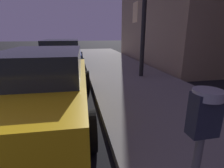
{
  "coord_description": "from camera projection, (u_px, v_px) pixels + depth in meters",
  "views": [
    {
      "loc": [
        3.55,
        -0.26,
        1.78
      ],
      "look_at": [
        4.05,
        2.17,
        1.04
      ],
      "focal_mm": 27.86,
      "sensor_mm": 36.0,
      "label": 1
    }
  ],
  "objects": [
    {
      "name": "car_yellow_cab",
      "position": [
        45.0,
        83.0,
        3.77
      ],
      "size": [
        2.15,
        4.65,
        1.43
      ],
      "color": "gold",
      "rests_on": "ground"
    },
    {
      "name": "car_blue",
      "position": [
        62.0,
        54.0,
        8.93
      ],
      "size": [
        2.17,
        4.46,
        1.43
      ],
      "color": "navy",
      "rests_on": "ground"
    },
    {
      "name": "parking_meter",
      "position": [
        201.0,
        133.0,
        1.17
      ],
      "size": [
        0.19,
        0.19,
        1.28
      ],
      "color": "#59595B",
      "rests_on": "sidewalk"
    }
  ]
}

